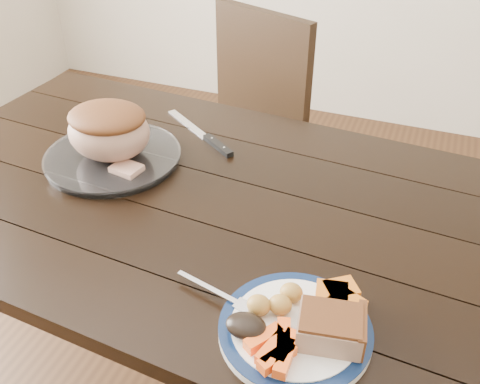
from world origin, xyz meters
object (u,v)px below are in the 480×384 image
(dinner_plate, at_px, (295,330))
(serving_platter, at_px, (113,158))
(carving_knife, at_px, (210,140))
(fork, at_px, (223,296))
(roast_joint, at_px, (109,132))
(chair_far, at_px, (242,127))
(pork_slice, at_px, (330,328))
(dining_table, at_px, (212,229))

(dinner_plate, xyz_separation_m, serving_platter, (-0.59, 0.37, 0.00))
(serving_platter, distance_m, carving_knife, 0.26)
(serving_platter, bearing_deg, dinner_plate, -31.89)
(dinner_plate, height_order, fork, fork)
(roast_joint, xyz_separation_m, carving_knife, (0.19, 0.18, -0.08))
(dinner_plate, xyz_separation_m, carving_knife, (-0.40, 0.55, -0.00))
(dinner_plate, xyz_separation_m, roast_joint, (-0.59, 0.37, 0.08))
(chair_far, xyz_separation_m, roast_joint, (-0.09, -0.68, 0.31))
(dinner_plate, distance_m, carving_knife, 0.68)
(serving_platter, bearing_deg, pork_slice, -29.84)
(dining_table, relative_size, pork_slice, 15.80)
(serving_platter, relative_size, pork_slice, 3.21)
(pork_slice, distance_m, fork, 0.20)
(pork_slice, distance_m, roast_joint, 0.75)
(dining_table, distance_m, carving_knife, 0.28)
(dinner_plate, height_order, roast_joint, roast_joint)
(roast_joint, bearing_deg, chair_far, 82.13)
(roast_joint, bearing_deg, fork, -37.82)
(dining_table, bearing_deg, fork, -62.54)
(dinner_plate, relative_size, serving_platter, 0.78)
(fork, bearing_deg, carving_knife, 129.61)
(carving_knife, bearing_deg, pork_slice, -16.01)
(dinner_plate, bearing_deg, serving_platter, 148.11)
(chair_far, height_order, serving_platter, chair_far)
(pork_slice, relative_size, carving_knife, 0.38)
(carving_knife, bearing_deg, chair_far, 135.57)
(pork_slice, xyz_separation_m, carving_knife, (-0.46, 0.55, -0.04))
(dining_table, bearing_deg, roast_joint, 169.18)
(chair_far, relative_size, serving_platter, 2.76)
(dining_table, relative_size, roast_joint, 7.96)
(carving_knife, bearing_deg, serving_platter, -102.46)
(chair_far, bearing_deg, carving_knife, 121.97)
(chair_far, distance_m, carving_knife, 0.56)
(dinner_plate, distance_m, roast_joint, 0.70)
(dining_table, xyz_separation_m, serving_platter, (-0.30, 0.06, 0.10))
(carving_knife, bearing_deg, dinner_plate, -19.55)
(pork_slice, bearing_deg, chair_far, 118.00)
(dinner_plate, relative_size, carving_knife, 0.95)
(chair_far, height_order, fork, chair_far)
(carving_knife, bearing_deg, roast_joint, -102.46)
(dinner_plate, relative_size, fork, 1.49)
(pork_slice, bearing_deg, carving_knife, 129.67)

